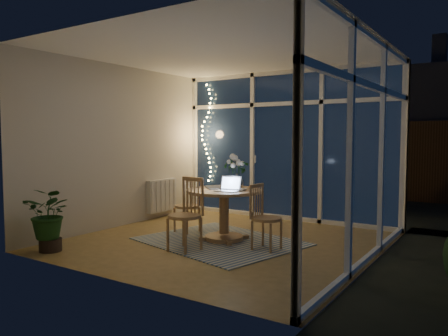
{
  "coord_description": "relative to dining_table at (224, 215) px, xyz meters",
  "views": [
    {
      "loc": [
        3.26,
        -5.02,
        1.45
      ],
      "look_at": [
        -0.18,
        0.25,
        1.0
      ],
      "focal_mm": 35.0,
      "sensor_mm": 36.0,
      "label": 1
    }
  ],
  "objects": [
    {
      "name": "fairy_lights",
      "position": [
        -1.61,
        1.84,
        1.16
      ],
      "size": [
        0.24,
        0.1,
        1.85
      ],
      "primitive_type": null,
      "color": "#ECC55E",
      "rests_on": "window_wall_back"
    },
    {
      "name": "newspapers",
      "position": [
        -0.17,
        0.12,
        0.37
      ],
      "size": [
        0.49,
        0.47,
        0.02
      ],
      "primitive_type": "cube",
      "rotation": [
        0.0,
        0.0,
        -0.56
      ],
      "color": "white",
      "rests_on": "dining_table"
    },
    {
      "name": "rug",
      "position": [
        0.0,
        -0.1,
        -0.35
      ],
      "size": [
        2.39,
        2.09,
        0.01
      ],
      "primitive_type": "cube",
      "rotation": [
        0.0,
        0.0,
        -0.24
      ],
      "color": "beige",
      "rests_on": "floor"
    },
    {
      "name": "floor",
      "position": [
        0.04,
        -0.04,
        -0.36
      ],
      "size": [
        4.0,
        4.0,
        0.0
      ],
      "primitive_type": "plane",
      "color": "olive",
      "rests_on": "ground"
    },
    {
      "name": "wall_right",
      "position": [
        2.04,
        -0.04,
        0.94
      ],
      "size": [
        0.04,
        4.0,
        2.6
      ],
      "primitive_type": "cube",
      "color": "beige",
      "rests_on": "floor"
    },
    {
      "name": "chair_right",
      "position": [
        0.75,
        -0.14,
        0.07
      ],
      "size": [
        0.42,
        0.42,
        0.86
      ],
      "primitive_type": "cube",
      "rotation": [
        0.0,
        0.0,
        1.52
      ],
      "color": "#9D7E46",
      "rests_on": "floor"
    },
    {
      "name": "flower_vase",
      "position": [
        0.05,
        0.27,
        0.47
      ],
      "size": [
        0.24,
        0.24,
        0.21
      ],
      "primitive_type": "imported",
      "rotation": [
        0.0,
        0.0,
        -0.24
      ],
      "color": "white",
      "rests_on": "dining_table"
    },
    {
      "name": "chair_left",
      "position": [
        -0.75,
        0.12,
        0.06
      ],
      "size": [
        0.44,
        0.44,
        0.85
      ],
      "primitive_type": "cube",
      "rotation": [
        0.0,
        0.0,
        -1.7
      ],
      "color": "#9D7E46",
      "rests_on": "floor"
    },
    {
      "name": "ceiling",
      "position": [
        0.04,
        -0.04,
        2.24
      ],
      "size": [
        4.0,
        4.0,
        0.0
      ],
      "primitive_type": "plane",
      "color": "white",
      "rests_on": "wall_back"
    },
    {
      "name": "garden_patio",
      "position": [
        0.54,
        4.96,
        -0.42
      ],
      "size": [
        12.0,
        6.0,
        0.1
      ],
      "primitive_type": "cube",
      "color": "black",
      "rests_on": "ground"
    },
    {
      "name": "garden_fence",
      "position": [
        0.04,
        5.46,
        0.54
      ],
      "size": [
        11.0,
        0.08,
        1.8
      ],
      "primitive_type": "cube",
      "color": "#312112",
      "rests_on": "ground"
    },
    {
      "name": "potted_plant",
      "position": [
        -1.54,
        -1.69,
        0.02
      ],
      "size": [
        0.68,
        0.65,
        0.76
      ],
      "primitive_type": "imported",
      "rotation": [
        0.0,
        0.0,
        0.42
      ],
      "color": "#174118",
      "rests_on": "floor"
    },
    {
      "name": "wall_back",
      "position": [
        0.04,
        1.96,
        0.94
      ],
      "size": [
        4.0,
        0.04,
        2.6
      ],
      "primitive_type": "cube",
      "color": "beige",
      "rests_on": "floor"
    },
    {
      "name": "bowl",
      "position": [
        0.29,
        -0.01,
        0.38
      ],
      "size": [
        0.18,
        0.18,
        0.04
      ],
      "primitive_type": "imported",
      "rotation": [
        0.0,
        0.0,
        -0.24
      ],
      "color": "white",
      "rests_on": "dining_table"
    },
    {
      "name": "window_wall_right",
      "position": [
        2.0,
        -0.04,
        0.94
      ],
      "size": [
        0.1,
        4.0,
        2.6
      ],
      "primitive_type": "cube",
      "color": "white",
      "rests_on": "floor"
    },
    {
      "name": "neighbour_roof",
      "position": [
        0.34,
        8.46,
        1.84
      ],
      "size": [
        7.0,
        3.0,
        2.2
      ],
      "primitive_type": "cube",
      "color": "#363941",
      "rests_on": "ground"
    },
    {
      "name": "phone",
      "position": [
        0.06,
        -0.05,
        0.37
      ],
      "size": [
        0.13,
        0.1,
        0.01
      ],
      "primitive_type": "cube",
      "rotation": [
        0.0,
        0.0,
        -0.43
      ],
      "color": "black",
      "rests_on": "dining_table"
    },
    {
      "name": "laptop",
      "position": [
        0.15,
        -0.15,
        0.47
      ],
      "size": [
        0.33,
        0.29,
        0.22
      ],
      "primitive_type": null,
      "rotation": [
        0.0,
        0.0,
        0.09
      ],
      "color": "silver",
      "rests_on": "dining_table"
    },
    {
      "name": "wall_front",
      "position": [
        0.04,
        -2.04,
        0.94
      ],
      "size": [
        4.0,
        0.04,
        2.6
      ],
      "primitive_type": "cube",
      "color": "beige",
      "rests_on": "floor"
    },
    {
      "name": "garden_shrubs",
      "position": [
        -0.76,
        3.36,
        0.09
      ],
      "size": [
        0.9,
        0.9,
        0.9
      ],
      "primitive_type": "sphere",
      "color": "black",
      "rests_on": "ground"
    },
    {
      "name": "radiator",
      "position": [
        -1.9,
        0.86,
        0.04
      ],
      "size": [
        0.1,
        0.7,
        0.58
      ],
      "primitive_type": "cube",
      "color": "silver",
      "rests_on": "wall_left"
    },
    {
      "name": "window_wall_back",
      "position": [
        0.04,
        1.92,
        0.94
      ],
      "size": [
        4.0,
        0.1,
        2.6
      ],
      "primitive_type": "cube",
      "color": "white",
      "rests_on": "floor"
    },
    {
      "name": "wall_left",
      "position": [
        -1.96,
        -0.04,
        0.94
      ],
      "size": [
        0.04,
        4.0,
        2.6
      ],
      "primitive_type": "cube",
      "color": "beige",
      "rests_on": "floor"
    },
    {
      "name": "dining_table",
      "position": [
        0.0,
        0.0,
        0.0
      ],
      "size": [
        1.28,
        1.28,
        0.72
      ],
      "primitive_type": "cylinder",
      "rotation": [
        0.0,
        0.0,
        -0.24
      ],
      "color": "#9D7E46",
      "rests_on": "floor"
    },
    {
      "name": "chair_front",
      "position": [
        -0.11,
        -0.75,
        0.11
      ],
      "size": [
        0.46,
        0.46,
        0.95
      ],
      "primitive_type": "cube",
      "rotation": [
        0.0,
        0.0,
        -0.06
      ],
      "color": "#9D7E46",
      "rests_on": "floor"
    }
  ]
}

